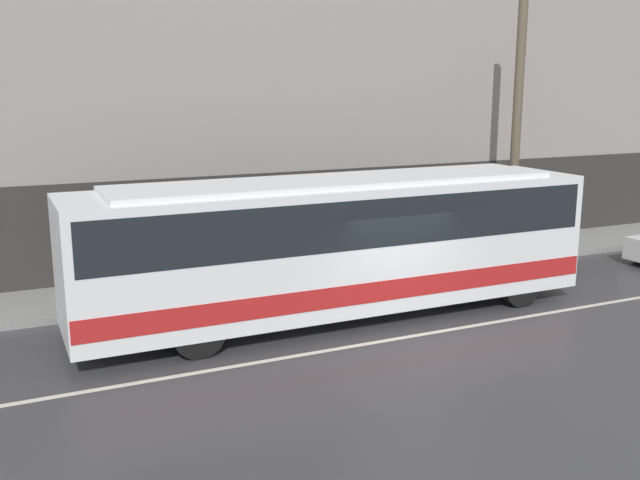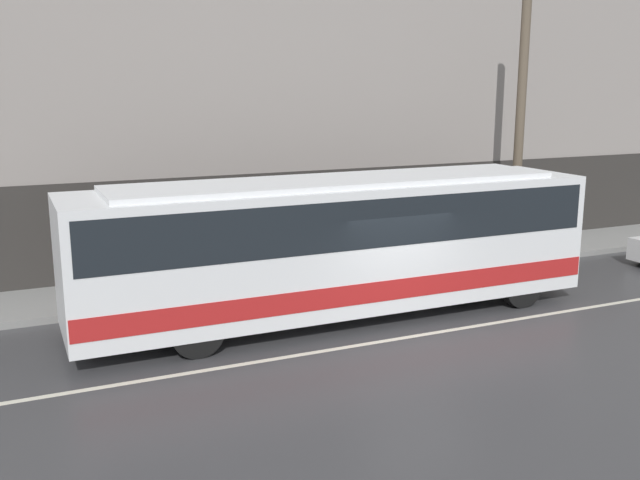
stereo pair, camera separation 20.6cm
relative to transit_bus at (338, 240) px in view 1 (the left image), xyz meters
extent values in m
plane|color=#38383A|center=(0.88, -1.83, -1.81)|extent=(60.00, 60.00, 0.00)
cube|color=gray|center=(0.88, 3.50, -1.73)|extent=(60.00, 2.65, 0.16)
cube|color=gray|center=(0.88, 4.97, 3.96)|extent=(60.00, 0.30, 11.54)
cube|color=#2D2B28|center=(0.88, 4.81, -0.41)|extent=(60.00, 0.06, 2.80)
cube|color=beige|center=(0.88, -1.83, -1.81)|extent=(54.00, 0.14, 0.01)
cube|color=white|center=(-0.01, 0.00, -0.09)|extent=(11.95, 2.51, 2.74)
cube|color=#B21E1E|center=(-0.01, 0.00, -0.91)|extent=(11.89, 2.53, 0.45)
cube|color=black|center=(-0.01, 0.00, 0.58)|extent=(11.59, 2.53, 1.04)
cube|color=orange|center=(5.92, 0.00, 1.09)|extent=(0.12, 1.88, 0.28)
cube|color=white|center=(-0.01, 0.00, 1.34)|extent=(10.16, 2.13, 0.12)
cylinder|color=black|center=(4.37, -1.09, -1.28)|extent=(1.07, 0.28, 1.07)
cylinder|color=black|center=(4.37, 1.09, -1.28)|extent=(1.07, 0.28, 1.07)
cylinder|color=black|center=(-3.58, -1.09, -1.28)|extent=(1.07, 0.28, 1.07)
cylinder|color=black|center=(-3.58, 1.09, -1.28)|extent=(1.07, 0.28, 1.07)
cylinder|color=brown|center=(7.20, 2.75, 2.07)|extent=(0.27, 0.27, 7.43)
camera|label=1|loc=(-6.96, -14.05, 3.43)|focal=40.00mm
camera|label=2|loc=(-6.78, -14.14, 3.43)|focal=40.00mm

